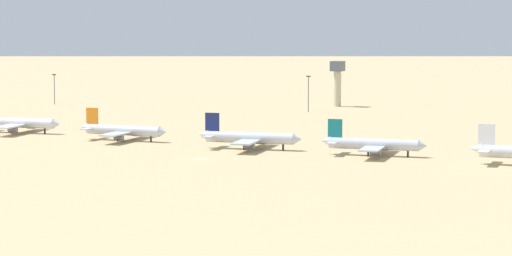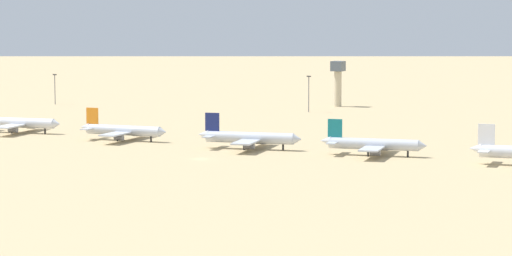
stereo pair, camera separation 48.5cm
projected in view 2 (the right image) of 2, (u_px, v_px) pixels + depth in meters
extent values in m
plane|color=tan|center=(201.00, 159.00, 333.27)|extent=(4000.00, 4000.00, 0.00)
pyramid|color=gray|center=(263.00, 7.00, 1628.97)|extent=(423.74, 420.62, 81.36)
cylinder|color=silver|center=(18.00, 123.00, 400.95)|extent=(27.62, 8.05, 3.43)
cone|color=silver|center=(57.00, 124.00, 396.62)|extent=(3.09, 3.65, 3.26)
cube|color=silver|center=(20.00, 124.00, 400.76)|extent=(10.41, 28.02, 0.48)
cylinder|color=slate|center=(31.00, 126.00, 406.75)|extent=(3.36, 2.38, 1.89)
cylinder|color=slate|center=(13.00, 130.00, 394.52)|extent=(3.36, 2.38, 1.89)
cylinder|color=black|center=(45.00, 131.00, 398.21)|extent=(0.60, 0.60, 1.89)
cylinder|color=black|center=(17.00, 130.00, 403.56)|extent=(0.60, 0.60, 1.89)
cylinder|color=black|center=(11.00, 131.00, 399.65)|extent=(0.60, 0.60, 1.89)
cylinder|color=silver|center=(123.00, 130.00, 378.08)|extent=(26.43, 5.52, 3.28)
cone|color=silver|center=(163.00, 132.00, 372.81)|extent=(2.72, 3.32, 3.12)
cone|color=silver|center=(85.00, 127.00, 383.31)|extent=(3.51, 3.06, 2.79)
cube|color=orange|center=(92.00, 116.00, 381.88)|extent=(4.28, 0.77, 5.33)
cube|color=silver|center=(97.00, 127.00, 385.32)|extent=(3.09, 5.78, 0.30)
cube|color=silver|center=(87.00, 129.00, 379.27)|extent=(3.09, 5.78, 0.30)
cube|color=silver|center=(126.00, 132.00, 377.83)|extent=(7.81, 26.62, 0.46)
cylinder|color=slate|center=(137.00, 134.00, 383.33)|extent=(3.10, 2.05, 1.80)
cylinder|color=slate|center=(119.00, 137.00, 371.97)|extent=(3.10, 2.05, 1.80)
cylinder|color=black|center=(151.00, 139.00, 374.66)|extent=(0.57, 0.57, 1.80)
cylinder|color=black|center=(123.00, 137.00, 380.62)|extent=(0.57, 0.57, 1.80)
cylinder|color=black|center=(117.00, 138.00, 376.99)|extent=(0.57, 0.57, 1.80)
cylinder|color=silver|center=(250.00, 138.00, 355.45)|extent=(27.72, 8.61, 3.45)
cone|color=silver|center=(298.00, 139.00, 351.38)|extent=(3.16, 3.70, 3.27)
cone|color=silver|center=(203.00, 134.00, 359.46)|extent=(3.94, 3.53, 2.93)
cube|color=navy|center=(212.00, 122.00, 358.25)|extent=(4.48, 1.27, 5.60)
cube|color=silver|center=(216.00, 134.00, 361.98)|extent=(3.82, 6.27, 0.31)
cube|color=silver|center=(209.00, 137.00, 355.39)|extent=(3.82, 6.27, 0.31)
cube|color=silver|center=(253.00, 139.00, 355.27)|extent=(10.97, 28.17, 0.48)
cylinder|color=slate|center=(261.00, 141.00, 361.34)|extent=(3.40, 2.45, 1.90)
cylinder|color=slate|center=(249.00, 146.00, 348.98)|extent=(3.40, 2.45, 1.90)
cylinder|color=black|center=(283.00, 147.00, 352.89)|extent=(0.60, 0.60, 1.90)
cylinder|color=black|center=(248.00, 145.00, 358.06)|extent=(0.60, 0.60, 1.90)
cylinder|color=black|center=(244.00, 147.00, 354.10)|extent=(0.60, 0.60, 1.90)
cylinder|color=silver|center=(374.00, 144.00, 340.17)|extent=(26.67, 7.90, 3.31)
cone|color=silver|center=(423.00, 146.00, 336.06)|extent=(3.00, 3.53, 3.15)
cone|color=silver|center=(326.00, 141.00, 344.23)|extent=(3.75, 3.35, 2.82)
cube|color=#14727A|center=(335.00, 128.00, 343.02)|extent=(4.31, 1.16, 5.38)
cube|color=silver|center=(337.00, 140.00, 346.59)|extent=(3.60, 6.01, 0.30)
cube|color=silver|center=(332.00, 143.00, 340.28)|extent=(3.60, 6.01, 0.30)
cube|color=silver|center=(376.00, 146.00, 339.98)|extent=(10.19, 27.07, 0.46)
cylinder|color=slate|center=(383.00, 147.00, 345.79)|extent=(3.25, 2.32, 1.82)
cylinder|color=slate|center=(375.00, 152.00, 333.95)|extent=(3.25, 2.32, 1.82)
cylinder|color=black|center=(408.00, 154.00, 337.57)|extent=(0.58, 0.58, 1.82)
cylinder|color=black|center=(371.00, 152.00, 342.69)|extent=(0.58, 0.58, 1.82)
cylinder|color=black|center=(368.00, 153.00, 338.90)|extent=(0.58, 0.58, 1.82)
cone|color=silver|center=(475.00, 149.00, 323.13)|extent=(3.89, 3.43, 3.01)
cube|color=white|center=(486.00, 134.00, 321.69)|extent=(4.62, 1.01, 5.76)
cube|color=silver|center=(488.00, 148.00, 325.46)|extent=(3.56, 6.33, 0.32)
cube|color=silver|center=(484.00, 151.00, 318.82)|extent=(3.56, 6.33, 0.32)
cylinder|color=#C6B793|center=(338.00, 89.00, 505.13)|extent=(3.20, 3.20, 15.39)
cube|color=#4C5660|center=(338.00, 66.00, 504.10)|extent=(5.20, 5.20, 4.34)
cylinder|color=#59595E|center=(309.00, 95.00, 478.63)|extent=(0.36, 0.36, 14.52)
cube|color=#333333|center=(309.00, 76.00, 477.84)|extent=(1.80, 0.50, 0.50)
cylinder|color=#59595E|center=(55.00, 90.00, 515.89)|extent=(0.36, 0.36, 13.01)
cube|color=#333333|center=(55.00, 75.00, 515.17)|extent=(1.80, 0.50, 0.50)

